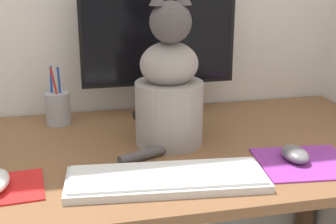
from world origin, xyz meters
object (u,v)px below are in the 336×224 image
Objects in this scene: monitor at (159,37)px; keyboard at (167,179)px; pen_cup at (58,108)px; cat at (169,89)px; computer_mouse_right at (295,154)px.

monitor reaches higher than keyboard.
pen_cup reaches higher than keyboard.
keyboard is at bearing -99.58° from monitor.
pen_cup is (-0.32, -0.00, -0.20)m from monitor.
cat is (-0.02, -0.23, -0.10)m from monitor.
keyboard is 2.59× the size of pen_cup.
keyboard is at bearing -172.45° from computer_mouse_right.
computer_mouse_right is at bearing -36.15° from pen_cup.
keyboard is at bearing -63.01° from pen_cup.
pen_cup is at bearing -179.30° from monitor.
computer_mouse_right is at bearing 13.38° from keyboard.
pen_cup is at bearing 143.85° from computer_mouse_right.
monitor reaches higher than cat.
cat is at bearing -94.84° from monitor.
pen_cup is (-0.30, 0.23, -0.10)m from cat.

